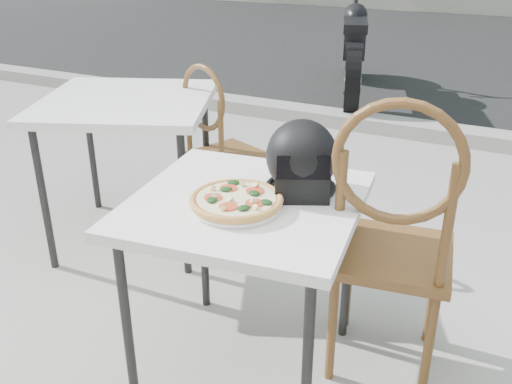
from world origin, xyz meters
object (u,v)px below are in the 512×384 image
at_px(pizza, 236,200).
at_px(cafe_chair_main, 393,231).
at_px(helmet, 302,161).
at_px(motorcycle, 353,49).
at_px(cafe_table_main, 246,216).
at_px(plate, 236,206).
at_px(cafe_chair_side, 218,138).
at_px(cafe_table_side, 127,112).

relative_size(pizza, cafe_chair_main, 0.36).
height_order(pizza, helmet, helmet).
bearing_deg(pizza, cafe_chair_main, 29.78).
relative_size(helmet, motorcycle, 0.16).
distance_m(helmet, motorcycle, 4.14).
xyz_separation_m(cafe_table_main, motorcycle, (-0.86, 4.15, -0.20)).
distance_m(cafe_chair_main, motorcycle, 4.17).
bearing_deg(pizza, helmet, 57.15).
bearing_deg(plate, helmet, 57.15).
xyz_separation_m(pizza, helmet, (0.14, 0.22, 0.08)).
bearing_deg(cafe_chair_main, cafe_chair_side, -42.39).
bearing_deg(cafe_table_side, cafe_chair_side, 43.76).
bearing_deg(cafe_table_side, cafe_chair_main, -17.66).
relative_size(helmet, cafe_table_side, 0.31).
distance_m(plate, cafe_chair_side, 1.32).
xyz_separation_m(cafe_table_main, helmet, (0.15, 0.15, 0.18)).
xyz_separation_m(plate, cafe_table_side, (-1.05, 0.76, -0.02)).
bearing_deg(pizza, cafe_table_side, 144.01).
bearing_deg(plate, cafe_chair_side, 122.43).
xyz_separation_m(plate, helmet, (0.15, 0.22, 0.11)).
relative_size(helmet, cafe_chair_side, 0.36).
xyz_separation_m(cafe_chair_side, motorcycle, (-0.16, 3.13, -0.06)).
relative_size(cafe_chair_side, motorcycle, 0.45).
xyz_separation_m(cafe_chair_main, cafe_table_side, (-1.53, 0.49, 0.10)).
bearing_deg(plate, pizza, 51.47).
height_order(plate, pizza, pizza).
distance_m(plate, cafe_chair_main, 0.57).
bearing_deg(cafe_chair_side, cafe_table_main, 147.22).
relative_size(plate, cafe_chair_side, 0.42).
bearing_deg(cafe_chair_main, cafe_table_side, -25.12).
bearing_deg(motorcycle, plate, -95.60).
height_order(helmet, motorcycle, motorcycle).
relative_size(pizza, motorcycle, 0.20).
bearing_deg(motorcycle, helmet, -93.00).
xyz_separation_m(helmet, cafe_table_side, (-1.19, 0.54, -0.12)).
xyz_separation_m(pizza, cafe_table_side, (-1.05, 0.76, -0.04)).
bearing_deg(cafe_chair_main, helmet, 1.08).
height_order(cafe_table_main, motorcycle, motorcycle).
bearing_deg(cafe_table_side, helmet, -24.23).
bearing_deg(helmet, cafe_table_main, -159.66).
distance_m(cafe_table_main, cafe_table_side, 1.25).
xyz_separation_m(cafe_table_main, pizza, (0.00, -0.08, 0.10)).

